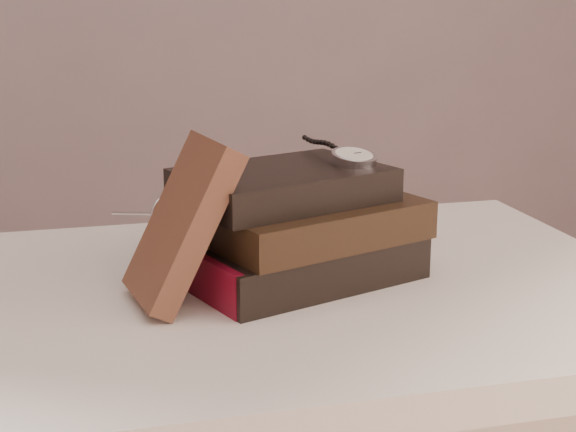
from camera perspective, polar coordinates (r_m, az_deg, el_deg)
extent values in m
cube|color=white|center=(0.98, -4.40, -5.89)|extent=(1.00, 0.60, 0.04)
cube|color=white|center=(1.01, -4.33, -9.09)|extent=(0.88, 0.49, 0.08)
cube|color=black|center=(1.00, 0.55, -2.77)|extent=(0.30, 0.25, 0.05)
cube|color=beige|center=(1.00, 0.71, -2.74)|extent=(0.29, 0.24, 0.04)
cube|color=gold|center=(0.96, -6.58, -3.63)|extent=(0.01, 0.01, 0.05)
cube|color=maroon|center=(0.94, -5.76, -4.05)|extent=(0.06, 0.16, 0.05)
cube|color=black|center=(0.99, 1.46, -0.24)|extent=(0.28, 0.24, 0.04)
cube|color=beige|center=(0.99, 1.62, -0.21)|extent=(0.27, 0.22, 0.03)
cube|color=gold|center=(0.95, -5.25, -0.95)|extent=(0.01, 0.01, 0.04)
cube|color=black|center=(0.98, -0.31, 2.09)|extent=(0.27, 0.22, 0.04)
cube|color=beige|center=(0.98, -0.15, 2.11)|extent=(0.26, 0.21, 0.03)
cube|color=gold|center=(0.95, -6.65, 1.51)|extent=(0.01, 0.01, 0.04)
cube|color=#47271B|center=(0.91, -7.06, -0.43)|extent=(0.13, 0.13, 0.18)
cylinder|color=silver|center=(1.00, 4.41, 3.85)|extent=(0.07, 0.07, 0.02)
cylinder|color=white|center=(1.00, 4.42, 4.12)|extent=(0.06, 0.06, 0.01)
torus|color=silver|center=(1.00, 4.42, 4.09)|extent=(0.06, 0.06, 0.01)
cylinder|color=silver|center=(1.03, 3.33, 4.13)|extent=(0.01, 0.01, 0.01)
cube|color=black|center=(1.01, 4.19, 4.24)|extent=(0.01, 0.01, 0.00)
cube|color=black|center=(1.00, 4.66, 4.21)|extent=(0.01, 0.00, 0.00)
sphere|color=black|center=(1.03, 3.20, 4.54)|extent=(0.01, 0.01, 0.01)
sphere|color=black|center=(1.04, 2.96, 4.69)|extent=(0.01, 0.01, 0.01)
sphere|color=black|center=(1.05, 2.72, 4.82)|extent=(0.01, 0.01, 0.01)
sphere|color=black|center=(1.06, 2.48, 4.89)|extent=(0.01, 0.01, 0.01)
sphere|color=black|center=(1.07, 2.24, 4.93)|extent=(0.01, 0.01, 0.01)
sphere|color=black|center=(1.07, 2.01, 4.94)|extent=(0.01, 0.01, 0.01)
sphere|color=black|center=(1.08, 1.79, 4.96)|extent=(0.01, 0.01, 0.01)
sphere|color=black|center=(1.09, 1.56, 5.02)|extent=(0.01, 0.01, 0.01)
sphere|color=black|center=(1.10, 1.34, 5.12)|extent=(0.01, 0.01, 0.01)
sphere|color=black|center=(1.11, 1.13, 5.25)|extent=(0.01, 0.01, 0.01)
torus|color=silver|center=(1.00, -7.77, 0.02)|extent=(0.05, 0.03, 0.05)
torus|color=silver|center=(1.02, -4.96, 0.48)|extent=(0.05, 0.03, 0.05)
cylinder|color=silver|center=(1.01, -6.35, 0.43)|extent=(0.02, 0.01, 0.00)
cylinder|color=silver|center=(1.04, -10.38, 0.18)|extent=(0.04, 0.11, 0.03)
cylinder|color=silver|center=(1.08, -5.38, 0.96)|extent=(0.04, 0.11, 0.03)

